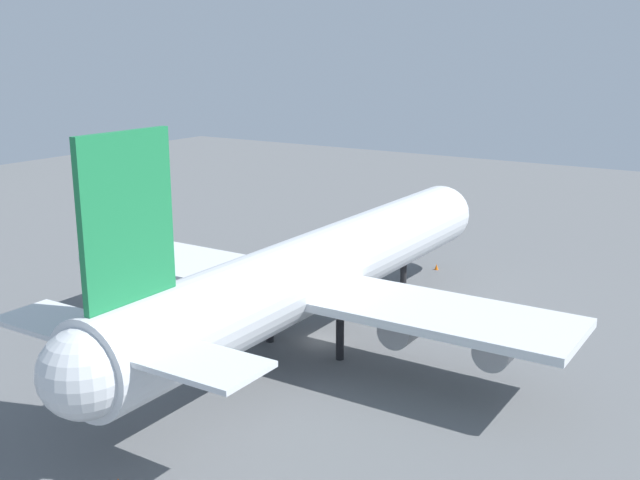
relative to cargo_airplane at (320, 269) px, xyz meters
The scene contains 4 objects.
ground_plane 6.82m from the cargo_airplane, ahead, with size 237.31×237.31×0.00m, color slate.
cargo_airplane is the anchor object (origin of this frame).
catering_truck 32.76m from the cargo_airplane, 69.11° to the left, with size 3.29×4.32×2.00m.
safety_cone_nose 27.48m from the cargo_airplane, ahead, with size 0.48×0.48×0.69m, color orange.
Camera 1 is at (-54.39, -34.71, 26.07)m, focal length 42.28 mm.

